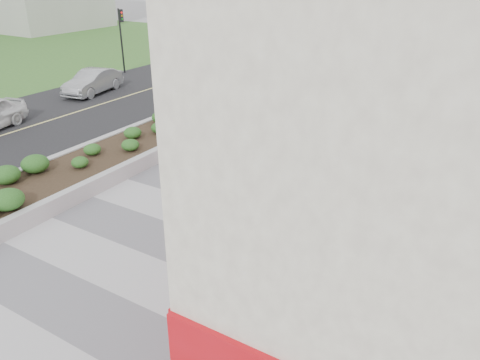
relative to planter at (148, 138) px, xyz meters
The scene contains 9 objects.
ground 8.91m from the planter, 51.84° to the right, with size 160.00×160.00×0.00m, color gray.
walkway 6.81m from the planter, 36.03° to the right, with size 8.00×36.00×0.01m, color #A8A8AD.
planter is the anchor object (origin of this frame).
street 6.51m from the planter, behind, with size 10.00×40.00×0.00m, color black.
traffic_signal_near 10.90m from the planter, 99.35° to the left, with size 0.33×0.28×4.20m.
traffic_signal_far 15.00m from the planter, 137.54° to the left, with size 0.33×0.28×4.20m.
manhole_cover 7.22m from the planter, 33.69° to the right, with size 0.44×0.44×0.01m, color #595654.
skateboarder 5.67m from the planter, 17.26° to the right, with size 0.50×0.75×1.33m.
car_silver 9.97m from the planter, 149.70° to the left, with size 1.43×4.11×1.35m, color #9C9FA3.
Camera 1 is at (7.14, -6.48, 6.96)m, focal length 35.00 mm.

